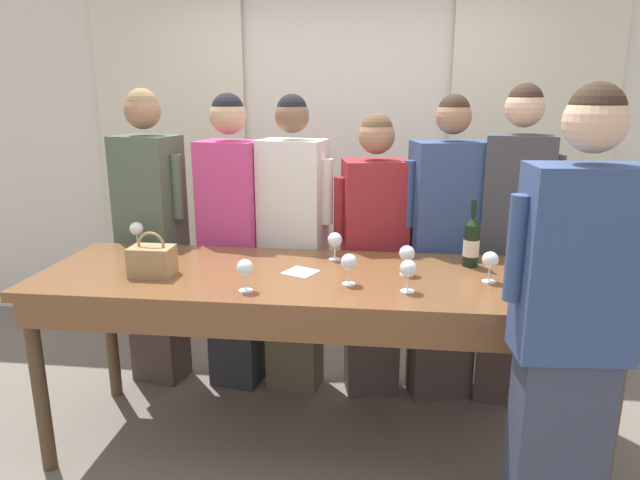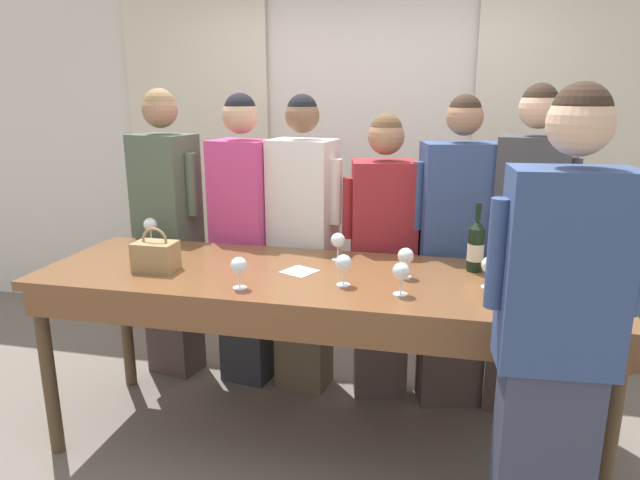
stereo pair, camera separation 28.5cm
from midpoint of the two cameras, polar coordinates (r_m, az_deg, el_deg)
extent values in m
plane|color=#70665B|center=(3.24, 2.31, -19.71)|extent=(18.00, 18.00, 0.00)
cube|color=silver|center=(4.35, 6.62, 9.03)|extent=(12.00, 0.06, 2.80)
cube|color=beige|center=(4.63, -10.23, 8.54)|extent=(1.14, 0.03, 2.69)
cube|color=beige|center=(4.35, 24.26, 7.08)|extent=(1.14, 0.03, 2.69)
cube|color=brown|center=(2.81, 2.51, -3.91)|extent=(2.76, 0.87, 0.05)
cube|color=brown|center=(2.46, 0.70, -8.85)|extent=(2.65, 0.03, 0.12)
cylinder|color=#4C3823|center=(3.19, -23.23, -12.10)|extent=(0.07, 0.07, 0.91)
cylinder|color=#4C3823|center=(2.78, 29.71, -17.10)|extent=(0.07, 0.07, 0.91)
cylinder|color=#4C3823|center=(3.74, -16.82, -7.52)|extent=(0.07, 0.07, 0.91)
cylinder|color=#4C3823|center=(3.39, 26.31, -10.83)|extent=(0.07, 0.07, 0.91)
cylinder|color=black|center=(2.96, 17.98, -0.98)|extent=(0.08, 0.08, 0.22)
cone|color=black|center=(2.93, 18.18, 1.46)|extent=(0.08, 0.08, 0.04)
cylinder|color=black|center=(2.92, 18.28, 2.70)|extent=(0.03, 0.03, 0.09)
cylinder|color=beige|center=(2.97, 17.96, -1.18)|extent=(0.08, 0.08, 0.09)
cube|color=#997A4C|center=(2.92, -13.46, -1.63)|extent=(0.21, 0.14, 0.14)
torus|color=#997A4C|center=(2.90, -13.56, -0.12)|extent=(0.14, 0.01, 0.14)
cylinder|color=white|center=(2.58, 11.20, -5.39)|extent=(0.06, 0.06, 0.00)
cylinder|color=white|center=(2.56, 11.24, -4.59)|extent=(0.01, 0.01, 0.07)
sphere|color=white|center=(2.54, 11.32, -3.12)|extent=(0.08, 0.08, 0.08)
cylinder|color=white|center=(2.56, 21.79, -6.32)|extent=(0.06, 0.06, 0.00)
cylinder|color=white|center=(2.55, 21.87, -5.52)|extent=(0.01, 0.01, 0.07)
sphere|color=white|center=(2.53, 22.02, -4.05)|extent=(0.08, 0.08, 0.08)
sphere|color=maroon|center=(2.53, 22.00, -4.26)|extent=(0.05, 0.05, 0.05)
cylinder|color=white|center=(2.80, 11.38, -3.70)|extent=(0.06, 0.06, 0.00)
cylinder|color=white|center=(2.79, 11.42, -2.96)|extent=(0.01, 0.01, 0.07)
sphere|color=white|center=(2.77, 11.50, -1.60)|extent=(0.08, 0.08, 0.08)
cylinder|color=white|center=(3.04, 4.48, -2.00)|extent=(0.06, 0.06, 0.00)
cylinder|color=white|center=(3.03, 4.49, -1.31)|extent=(0.01, 0.01, 0.07)
sphere|color=white|center=(3.01, 4.52, -0.04)|extent=(0.08, 0.08, 0.08)
sphere|color=maroon|center=(3.01, 4.52, -0.22)|extent=(0.05, 0.05, 0.05)
cylinder|color=white|center=(2.66, 23.55, -5.69)|extent=(0.06, 0.06, 0.00)
cylinder|color=white|center=(2.65, 23.64, -4.92)|extent=(0.01, 0.01, 0.07)
sphere|color=white|center=(2.63, 23.79, -3.50)|extent=(0.08, 0.08, 0.08)
cylinder|color=white|center=(2.62, -4.96, -4.83)|extent=(0.06, 0.06, 0.00)
cylinder|color=white|center=(2.60, -4.98, -4.04)|extent=(0.01, 0.01, 0.07)
sphere|color=white|center=(2.58, -5.01, -2.59)|extent=(0.08, 0.08, 0.08)
cylinder|color=white|center=(3.49, -14.30, -0.21)|extent=(0.06, 0.06, 0.00)
cylinder|color=white|center=(3.48, -14.34, 0.40)|extent=(0.01, 0.01, 0.07)
sphere|color=white|center=(3.46, -14.41, 1.50)|extent=(0.08, 0.08, 0.08)
cylinder|color=white|center=(2.66, 5.43, -4.53)|extent=(0.06, 0.06, 0.00)
cylinder|color=white|center=(2.64, 5.45, -3.75)|extent=(0.01, 0.01, 0.07)
sphere|color=white|center=(2.62, 5.48, -2.32)|extent=(0.08, 0.08, 0.08)
cylinder|color=white|center=(2.77, 19.33, -4.52)|extent=(0.06, 0.06, 0.00)
cylinder|color=white|center=(2.76, 19.40, -3.77)|extent=(0.01, 0.01, 0.07)
sphere|color=white|center=(2.74, 19.52, -2.40)|extent=(0.08, 0.08, 0.08)
cube|color=white|center=(2.83, 0.80, -3.21)|extent=(0.20, 0.20, 0.00)
cube|color=#473833|center=(3.86, -12.39, -6.70)|extent=(0.35, 0.29, 0.88)
cube|color=#4C5B47|center=(3.65, -13.06, 4.83)|extent=(0.41, 0.34, 0.69)
sphere|color=#9E7051|center=(3.60, -13.53, 12.50)|extent=(0.21, 0.21, 0.21)
sphere|color=#93754C|center=(3.60, -13.56, 13.09)|extent=(0.19, 0.19, 0.19)
cylinder|color=#4C5B47|center=(3.53, -10.51, 5.47)|extent=(0.08, 0.08, 0.38)
cylinder|color=#4C5B47|center=(3.77, -15.54, 5.78)|extent=(0.08, 0.08, 0.38)
cube|color=#28282D|center=(3.69, -5.08, -7.58)|extent=(0.34, 0.28, 0.86)
cube|color=#C63D7A|center=(3.47, -5.38, 4.29)|extent=(0.39, 0.33, 0.68)
sphere|color=tan|center=(3.41, -5.57, 12.28)|extent=(0.21, 0.21, 0.21)
sphere|color=black|center=(3.41, -5.59, 12.90)|extent=(0.19, 0.19, 0.19)
cylinder|color=#C63D7A|center=(3.37, -2.44, 4.92)|extent=(0.08, 0.08, 0.38)
cylinder|color=#C63D7A|center=(3.56, -8.20, 5.30)|extent=(0.08, 0.08, 0.38)
cube|color=brown|center=(3.60, 0.66, -8.08)|extent=(0.35, 0.27, 0.87)
cube|color=silver|center=(3.37, 0.70, 4.18)|extent=(0.41, 0.32, 0.69)
sphere|color=brown|center=(3.31, 0.72, 12.33)|extent=(0.20, 0.20, 0.20)
sphere|color=black|center=(3.31, 0.73, 12.93)|extent=(0.17, 0.17, 0.17)
cylinder|color=silver|center=(3.29, 4.06, 4.80)|extent=(0.08, 0.08, 0.38)
cylinder|color=silver|center=(3.44, -2.51, 5.27)|extent=(0.08, 0.08, 0.38)
cube|color=#473833|center=(3.55, 8.38, -9.12)|extent=(0.35, 0.28, 0.81)
cube|color=maroon|center=(3.32, 8.85, 2.33)|extent=(0.41, 0.33, 0.64)
sphere|color=#9E7051|center=(3.25, 9.17, 10.18)|extent=(0.21, 0.21, 0.21)
sphere|color=brown|center=(3.25, 9.20, 10.81)|extent=(0.18, 0.18, 0.18)
cylinder|color=maroon|center=(3.35, 12.36, 3.10)|extent=(0.08, 0.08, 0.35)
cylinder|color=maroon|center=(3.29, 5.35, 3.17)|extent=(0.08, 0.08, 0.35)
cube|color=#473833|center=(3.53, 15.27, -9.05)|extent=(0.40, 0.29, 0.87)
cube|color=#334775|center=(3.30, 16.18, 3.39)|extent=(0.47, 0.34, 0.69)
sphere|color=#9E7051|center=(3.25, 16.80, 11.69)|extent=(0.20, 0.20, 0.20)
sphere|color=#332319|center=(3.25, 16.84, 12.29)|extent=(0.17, 0.17, 0.17)
cylinder|color=#334775|center=(3.37, 20.06, 4.19)|extent=(0.08, 0.08, 0.38)
cylinder|color=#334775|center=(3.23, 12.27, 4.33)|extent=(0.08, 0.08, 0.38)
cube|color=#473833|center=(3.57, 21.34, -9.13)|extent=(0.34, 0.28, 0.89)
cube|color=#3D3D42|center=(3.34, 22.62, 3.51)|extent=(0.40, 0.33, 0.70)
sphere|color=#DBAD89|center=(3.29, 23.49, 11.98)|extent=(0.21, 0.21, 0.21)
sphere|color=#332319|center=(3.29, 23.56, 12.62)|extent=(0.19, 0.19, 0.19)
cylinder|color=#3D3D42|center=(3.34, 26.17, 4.05)|extent=(0.08, 0.08, 0.39)
cylinder|color=#3D3D42|center=(3.34, 19.25, 4.74)|extent=(0.08, 0.08, 0.39)
cube|color=#383D51|center=(2.49, 24.46, -20.55)|extent=(0.35, 0.21, 0.89)
cube|color=#334775|center=(2.15, 26.71, -2.88)|extent=(0.41, 0.25, 0.70)
sphere|color=#DBAD89|center=(2.07, 28.31, 10.24)|extent=(0.21, 0.21, 0.21)
sphere|color=#332319|center=(2.07, 28.43, 11.25)|extent=(0.19, 0.19, 0.19)
cylinder|color=#334775|center=(2.08, 21.11, -1.36)|extent=(0.08, 0.08, 0.39)
cylinder|color=#334775|center=(2.22, 32.26, -1.70)|extent=(0.08, 0.08, 0.39)
cylinder|color=#935B3D|center=(4.57, 30.50, -9.20)|extent=(0.29, 0.29, 0.26)
ellipsoid|color=#47844C|center=(4.47, 31.00, -5.69)|extent=(0.26, 0.26, 0.37)
camera|label=1|loc=(0.14, -87.14, 0.76)|focal=32.00mm
camera|label=2|loc=(0.14, 92.86, -0.76)|focal=32.00mm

